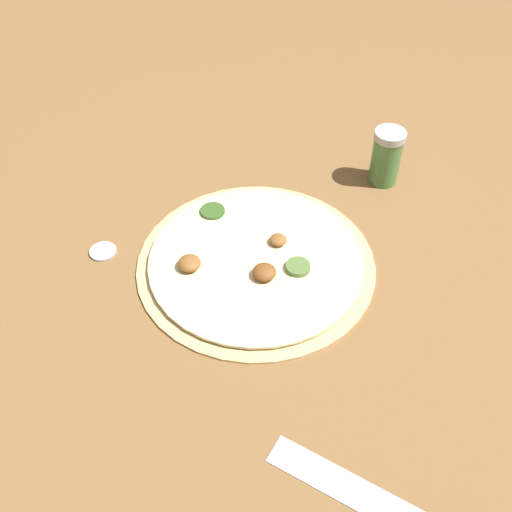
# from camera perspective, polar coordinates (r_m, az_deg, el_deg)

# --- Properties ---
(ground_plane) EXTENTS (3.00, 3.00, 0.00)m
(ground_plane) POSITION_cam_1_polar(r_m,az_deg,el_deg) (0.87, 0.00, -0.80)
(ground_plane) COLOR brown
(pizza) EXTENTS (0.34, 0.34, 0.03)m
(pizza) POSITION_cam_1_polar(r_m,az_deg,el_deg) (0.86, -0.05, -0.53)
(pizza) COLOR #D6B77A
(pizza) RESTS_ON ground_plane
(spice_jar) EXTENTS (0.05, 0.05, 0.10)m
(spice_jar) POSITION_cam_1_polar(r_m,az_deg,el_deg) (1.00, 12.30, 9.23)
(spice_jar) COLOR #4C7F42
(spice_jar) RESTS_ON ground_plane
(loose_cap) EXTENTS (0.04, 0.04, 0.01)m
(loose_cap) POSITION_cam_1_polar(r_m,az_deg,el_deg) (0.91, -14.39, 0.50)
(loose_cap) COLOR #B2B2B7
(loose_cap) RESTS_ON ground_plane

